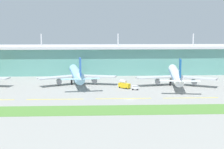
# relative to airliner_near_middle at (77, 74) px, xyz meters

# --- Properties ---
(ground_plane) EXTENTS (600.00, 600.00, 0.00)m
(ground_plane) POSITION_rel_airliner_near_middle_xyz_m (28.52, -46.02, -6.45)
(ground_plane) COLOR gray
(terminal_building) EXTENTS (288.00, 34.00, 30.06)m
(terminal_building) POSITION_rel_airliner_near_middle_xyz_m (28.52, 49.47, 4.29)
(terminal_building) COLOR #5B9E93
(terminal_building) RESTS_ON ground
(airliner_near_middle) EXTENTS (48.40, 62.20, 18.90)m
(airliner_near_middle) POSITION_rel_airliner_near_middle_xyz_m (0.00, 0.00, 0.00)
(airliner_near_middle) COLOR #9ED1EA
(airliner_near_middle) RESTS_ON ground
(airliner_far_middle) EXTENTS (48.21, 68.90, 18.90)m
(airliner_far_middle) POSITION_rel_airliner_near_middle_xyz_m (60.26, -6.22, 0.01)
(airliner_far_middle) COLOR white
(airliner_far_middle) RESTS_ON ground
(taxiway_stripe_mid_west) EXTENTS (28.00, 0.70, 0.04)m
(taxiway_stripe_mid_west) POSITION_rel_airliner_near_middle_xyz_m (-8.48, -43.88, -6.43)
(taxiway_stripe_mid_west) COLOR yellow
(taxiway_stripe_mid_west) RESTS_ON ground
(taxiway_stripe_centre) EXTENTS (28.00, 0.70, 0.04)m
(taxiway_stripe_centre) POSITION_rel_airliner_near_middle_xyz_m (25.52, -43.88, -6.43)
(taxiway_stripe_centre) COLOR yellow
(taxiway_stripe_centre) RESTS_ON ground
(taxiway_stripe_mid_east) EXTENTS (28.00, 0.70, 0.04)m
(taxiway_stripe_mid_east) POSITION_rel_airliner_near_middle_xyz_m (59.52, -43.88, -6.43)
(taxiway_stripe_mid_east) COLOR yellow
(taxiway_stripe_mid_east) RESTS_ON ground
(grass_verge) EXTENTS (300.00, 18.00, 0.10)m
(grass_verge) POSITION_rel_airliner_near_middle_xyz_m (28.52, -67.67, -6.40)
(grass_verge) COLOR #518438
(grass_verge) RESTS_ON ground
(baggage_cart) EXTENTS (3.93, 2.73, 2.48)m
(baggage_cart) POSITION_rel_airliner_near_middle_xyz_m (34.00, -20.73, -5.18)
(baggage_cart) COLOR silver
(baggage_cart) RESTS_ON ground
(fuel_truck) EXTENTS (6.97, 6.89, 4.95)m
(fuel_truck) POSITION_rel_airliner_near_middle_xyz_m (28.16, -15.16, -4.18)
(fuel_truck) COLOR gold
(fuel_truck) RESTS_ON ground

